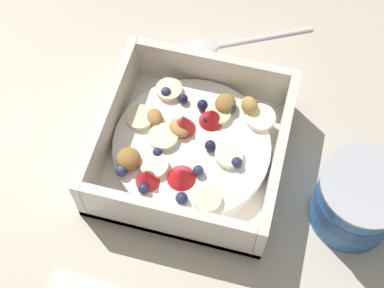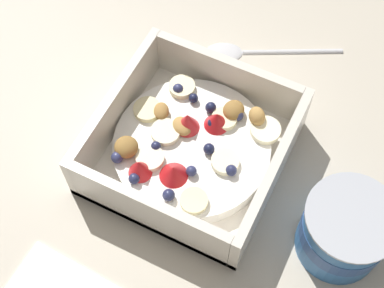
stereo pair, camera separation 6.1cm
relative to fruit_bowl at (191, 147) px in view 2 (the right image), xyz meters
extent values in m
plane|color=beige|center=(0.01, 0.00, -0.02)|extent=(2.40, 2.40, 0.00)
cube|color=white|center=(0.00, 0.00, -0.02)|extent=(0.20, 0.20, 0.01)
cube|color=white|center=(0.00, -0.09, 0.01)|extent=(0.20, 0.01, 0.07)
cube|color=white|center=(0.00, 0.09, 0.01)|extent=(0.20, 0.01, 0.07)
cube|color=white|center=(-0.09, 0.00, 0.01)|extent=(0.01, 0.18, 0.07)
cube|color=white|center=(0.09, 0.00, 0.01)|extent=(0.01, 0.18, 0.07)
cylinder|color=white|center=(0.00, 0.00, 0.00)|extent=(0.17, 0.17, 0.02)
cylinder|color=#F7EFC6|center=(-0.05, 0.07, 0.01)|extent=(0.05, 0.05, 0.01)
cylinder|color=#F7EFC6|center=(0.04, -0.03, 0.01)|extent=(0.04, 0.04, 0.01)
cylinder|color=#F7EFC6|center=(0.01, 0.04, 0.01)|extent=(0.04, 0.04, 0.01)
cylinder|color=#F7EFC6|center=(0.00, -0.03, 0.01)|extent=(0.04, 0.04, 0.01)
cylinder|color=#F4EAB7|center=(-0.06, -0.04, 0.01)|extent=(0.04, 0.04, 0.01)
cylinder|color=beige|center=(0.06, 0.03, 0.01)|extent=(0.04, 0.04, 0.01)
cylinder|color=beige|center=(-0.02, -0.06, 0.01)|extent=(0.04, 0.04, 0.01)
cylinder|color=#F4EAB7|center=(-0.04, 0.02, 0.01)|extent=(0.04, 0.04, 0.01)
cone|color=red|center=(-0.02, -0.01, 0.02)|extent=(0.03, 0.03, 0.03)
cone|color=red|center=(0.04, 0.00, 0.02)|extent=(0.04, 0.04, 0.02)
cone|color=red|center=(-0.03, 0.01, 0.02)|extent=(0.03, 0.03, 0.02)
cone|color=red|center=(0.05, -0.03, 0.02)|extent=(0.04, 0.04, 0.02)
sphere|color=#191E3D|center=(0.00, 0.02, 0.01)|extent=(0.01, 0.01, 0.01)
sphere|color=#191E3D|center=(-0.05, -0.02, 0.01)|extent=(0.01, 0.01, 0.01)
sphere|color=navy|center=(-0.05, -0.04, 0.01)|extent=(0.01, 0.01, 0.01)
sphere|color=#23284C|center=(0.01, 0.05, 0.01)|extent=(0.01, 0.01, 0.01)
sphere|color=#191E3D|center=(-0.05, 0.00, 0.01)|extent=(0.01, 0.01, 0.01)
sphere|color=navy|center=(0.03, 0.02, 0.01)|extent=(0.01, 0.01, 0.01)
sphere|color=#191E3D|center=(-0.03, 0.01, 0.01)|extent=(0.01, 0.01, 0.01)
sphere|color=navy|center=(-0.05, 0.03, 0.01)|extent=(0.01, 0.01, 0.01)
sphere|color=#23284C|center=(0.07, -0.03, 0.01)|extent=(0.01, 0.01, 0.01)
sphere|color=#23284C|center=(0.02, -0.03, 0.01)|extent=(0.01, 0.01, 0.01)
sphere|color=navy|center=(0.05, -0.06, 0.01)|extent=(0.01, 0.01, 0.01)
sphere|color=#23284C|center=(0.07, 0.01, 0.01)|extent=(0.01, 0.01, 0.01)
ellipsoid|color=#AD7F42|center=(-0.02, -0.05, 0.01)|extent=(0.03, 0.03, 0.01)
ellipsoid|color=tan|center=(-0.01, -0.02, 0.01)|extent=(0.03, 0.03, 0.01)
ellipsoid|color=olive|center=(-0.05, 0.02, 0.01)|extent=(0.03, 0.03, 0.02)
ellipsoid|color=olive|center=(0.04, -0.06, 0.02)|extent=(0.04, 0.04, 0.02)
ellipsoid|color=tan|center=(-0.06, 0.05, 0.02)|extent=(0.03, 0.03, 0.02)
ellipsoid|color=silver|center=(-0.15, -0.03, -0.02)|extent=(0.05, 0.06, 0.01)
cylinder|color=silver|center=(-0.19, 0.05, -0.02)|extent=(0.06, 0.11, 0.01)
cylinder|color=#3370B7|center=(0.03, 0.18, 0.01)|extent=(0.09, 0.09, 0.07)
cylinder|color=#2D5193|center=(0.03, 0.18, 0.02)|extent=(0.09, 0.09, 0.02)
cylinder|color=#B7BCC6|center=(0.03, 0.18, 0.05)|extent=(0.09, 0.09, 0.00)
camera|label=1|loc=(0.29, 0.08, 0.54)|focal=53.41mm
camera|label=2|loc=(0.27, 0.13, 0.54)|focal=53.41mm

